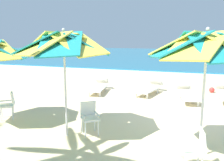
# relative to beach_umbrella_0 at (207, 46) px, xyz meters

# --- Properties ---
(ground_plane) EXTENTS (80.00, 80.00, 0.00)m
(ground_plane) POSITION_rel_beach_umbrella_0_xyz_m (-0.57, 2.93, -2.41)
(ground_plane) COLOR beige
(sea) EXTENTS (80.00, 36.00, 0.10)m
(sea) POSITION_rel_beach_umbrella_0_xyz_m (-0.57, 31.09, -2.36)
(sea) COLOR teal
(sea) RESTS_ON ground
(surf_foam) EXTENTS (80.00, 0.70, 0.01)m
(surf_foam) POSITION_rel_beach_umbrella_0_xyz_m (-0.57, 12.79, -2.40)
(surf_foam) COLOR white
(surf_foam) RESTS_ON ground
(beach_umbrella_0) EXTENTS (2.39, 2.39, 2.79)m
(beach_umbrella_0) POSITION_rel_beach_umbrella_0_xyz_m (0.00, 0.00, 0.00)
(beach_umbrella_0) COLOR silver
(beach_umbrella_0) RESTS_ON ground
(plastic_chair_0) EXTENTS (0.53, 0.51, 0.87)m
(plastic_chair_0) POSITION_rel_beach_umbrella_0_xyz_m (-0.11, -0.67, -1.91)
(plastic_chair_0) COLOR white
(plastic_chair_0) RESTS_ON ground
(beach_umbrella_1) EXTENTS (2.46, 2.46, 2.81)m
(beach_umbrella_1) POSITION_rel_beach_umbrella_0_xyz_m (-3.32, 0.07, 0.01)
(beach_umbrella_1) COLOR silver
(beach_umbrella_1) RESTS_ON ground
(plastic_chair_1) EXTENTS (0.63, 0.63, 0.87)m
(plastic_chair_1) POSITION_rel_beach_umbrella_0_xyz_m (-2.82, 0.42, -1.91)
(plastic_chair_1) COLOR white
(plastic_chair_1) RESTS_ON ground
(plastic_chair_2) EXTENTS (0.63, 0.63, 0.87)m
(plastic_chair_2) POSITION_rel_beach_umbrella_0_xyz_m (-5.77, 0.69, -1.91)
(plastic_chair_2) COLOR white
(plastic_chair_2) RESTS_ON ground
(sun_lounger_1) EXTENTS (1.05, 2.23, 0.62)m
(sun_lounger_1) POSITION_rel_beach_umbrella_0_xyz_m (-0.42, 4.93, -2.13)
(sun_lounger_1) COLOR white
(sun_lounger_1) RESTS_ON ground
(sun_lounger_2) EXTENTS (1.05, 2.23, 0.62)m
(sun_lounger_2) POSITION_rel_beach_umbrella_0_xyz_m (-2.13, 5.58, -2.13)
(sun_lounger_2) COLOR white
(sun_lounger_2) RESTS_ON ground
(sun_lounger_3) EXTENTS (0.96, 2.22, 0.62)m
(sun_lounger_3) POSITION_rel_beach_umbrella_0_xyz_m (-4.48, 5.16, -2.13)
(sun_lounger_3) COLOR white
(sun_lounger_3) RESTS_ON ground
(beach_ball) EXTENTS (0.25, 0.25, 0.25)m
(beach_ball) POSITION_rel_beach_umbrella_0_xyz_m (0.64, 6.84, -2.28)
(beach_ball) COLOR red
(beach_ball) RESTS_ON ground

